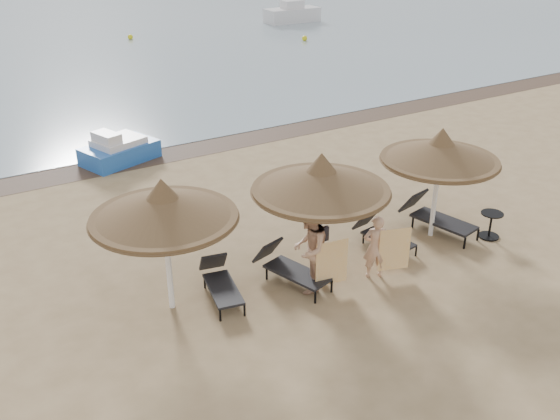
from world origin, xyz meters
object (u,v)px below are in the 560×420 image
Objects in this scene: lounger_near_right at (381,233)px; pedal_boat at (119,150)px; lounger_far_right at (435,215)px; side_table at (490,226)px; palapa_left at (163,207)px; person_right at (376,242)px; palapa_center at (321,180)px; palapa_right at (440,151)px; lounger_near_left at (288,266)px; person_left at (310,242)px; lounger_far_left at (220,281)px.

pedal_boat is (-3.80, 8.92, 0.07)m from lounger_near_right.
lounger_far_right is 1.40m from side_table.
side_table is at bearing -75.81° from pedal_boat.
palapa_left reaches higher than person_right.
palapa_center is 1.74× the size of lounger_near_right.
palapa_center is at bearing 172.21° from lounger_far_right.
palapa_right reaches higher than pedal_boat.
palapa_right is at bearing -78.88° from pedal_boat.
palapa_center is 2.14m from lounger_near_left.
pedal_boat is (1.68, 8.73, -1.94)m from palapa_left.
lounger_near_right is 0.74× the size of person_left.
lounger_far_right is at bearing -1.82° from palapa_left.
person_right is (3.34, -1.11, 0.54)m from lounger_far_left.
side_table is at bearing -60.11° from lounger_far_right.
palapa_right is 4.26m from person_left.
palapa_right is at bearing -17.50° from lounger_near_left.
lounger_far_left is 8.86m from pedal_boat.
lounger_far_left is 0.67× the size of pedal_boat.
lounger_near_right is (5.48, -0.18, -2.01)m from palapa_left.
person_left is (0.22, -0.51, 0.79)m from lounger_near_left.
lounger_near_right is at bearing 10.03° from palapa_center.
palapa_center reaches higher than lounger_near_left.
side_table is at bearing -8.21° from palapa_center.
palapa_center is at bearing -179.32° from lounger_near_right.
palapa_left is at bearing 165.44° from lounger_far_right.
lounger_far_right is at bearing 9.70° from lounger_far_left.
palapa_center reaches higher than palapa_right.
person_right is 0.66× the size of pedal_boat.
person_left is at bearing -173.32° from palapa_right.
side_table is 0.29× the size of person_left.
lounger_far_left is 1.01× the size of person_right.
palapa_right is 1.92m from lounger_far_right.
pedal_boat is (-1.18, 9.63, -0.76)m from person_left.
person_right is at bearing -7.61° from lounger_far_left.
person_left reaches higher than lounger_far_right.
side_table is at bearing -8.77° from palapa_left.
palapa_left is 8.50m from side_table.
pedal_boat is at bearing 100.13° from palapa_center.
palapa_left is 1.67× the size of person_right.
lounger_far_left is 0.84× the size of lounger_far_right.
lounger_far_right reaches higher than lounger_near_left.
palapa_center is 1.53× the size of lounger_near_left.
person_right is at bearing -93.35° from pedal_boat.
lounger_near_right is at bearing 151.31° from person_left.
palapa_right is 1.47× the size of lounger_near_left.
side_table is at bearing -156.40° from person_right.
palapa_right is at bearing -3.47° from palapa_left.
lounger_near_left is 9.17m from pedal_boat.
palapa_right is at bearing -138.18° from person_right.
person_left is (2.86, -0.90, -1.18)m from palapa_left.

